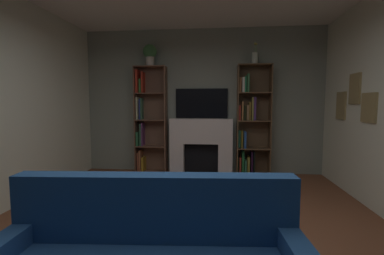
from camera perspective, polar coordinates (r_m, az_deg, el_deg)
ground_plane at (r=2.80m, az=-2.86°, el=-24.15°), size 7.14×7.14×0.00m
wall_back_accent at (r=5.43m, az=2.06°, el=5.40°), size 4.74×0.06×2.79m
fireplace at (r=5.34m, az=1.91°, el=-3.48°), size 1.30×0.55×1.07m
tv at (r=5.37m, az=2.01°, el=5.00°), size 1.01×0.06×0.58m
bookshelf_left at (r=5.50m, az=-9.14°, el=1.36°), size 0.62×0.27×2.07m
bookshelf_right at (r=5.31m, az=11.91°, el=0.75°), size 0.62×0.34×2.07m
potted_plant at (r=5.50m, az=-8.73°, el=14.96°), size 0.26×0.26×0.41m
vase_with_flowers at (r=5.34m, az=12.91°, el=13.89°), size 0.11×0.11×0.40m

